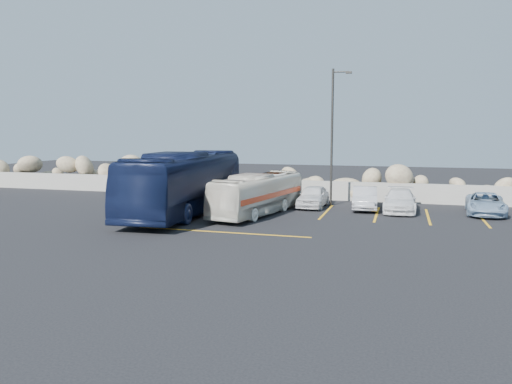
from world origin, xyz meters
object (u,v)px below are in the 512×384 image
(vintage_bus, at_px, (258,194))
(car_a, at_px, (313,196))
(tour_coach, at_px, (185,183))
(car_b, at_px, (365,198))
(lamppost, at_px, (333,133))
(car_c, at_px, (400,200))
(car_d, at_px, (486,204))

(vintage_bus, height_order, car_a, vintage_bus)
(tour_coach, relative_size, car_a, 3.21)
(tour_coach, xyz_separation_m, car_b, (9.19, 4.14, -1.03))
(lamppost, bearing_deg, car_a, -137.19)
(car_c, xyz_separation_m, car_d, (4.39, 0.24, -0.04))
(lamppost, height_order, car_a, lamppost)
(car_b, bearing_deg, car_d, -4.72)
(lamppost, bearing_deg, tour_coach, -145.32)
(tour_coach, distance_m, car_a, 7.53)
(lamppost, xyz_separation_m, car_b, (1.99, -0.84, -3.67))
(vintage_bus, bearing_deg, tour_coach, -158.10)
(tour_coach, height_order, car_c, tour_coach)
(lamppost, xyz_separation_m, vintage_bus, (-3.34, -4.24, -3.21))
(vintage_bus, xyz_separation_m, car_b, (5.32, 3.40, -0.46))
(vintage_bus, bearing_deg, car_c, 34.22)
(car_c, distance_m, car_d, 4.40)
(tour_coach, xyz_separation_m, car_a, (6.24, 4.09, -1.03))
(vintage_bus, xyz_separation_m, car_c, (7.24, 3.09, -0.48))
(vintage_bus, height_order, car_c, vintage_bus)
(vintage_bus, height_order, car_b, vintage_bus)
(vintage_bus, height_order, tour_coach, tour_coach)
(car_c, bearing_deg, vintage_bus, -156.47)
(car_c, bearing_deg, car_b, 171.28)
(car_a, bearing_deg, car_d, 1.01)
(car_a, distance_m, car_d, 9.26)
(lamppost, xyz_separation_m, tour_coach, (-7.20, -4.98, -2.64))
(lamppost, relative_size, car_b, 2.09)
(lamppost, height_order, car_c, lamppost)
(lamppost, height_order, car_b, lamppost)
(lamppost, distance_m, tour_coach, 9.15)
(vintage_bus, relative_size, car_b, 2.05)
(lamppost, distance_m, car_d, 9.14)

